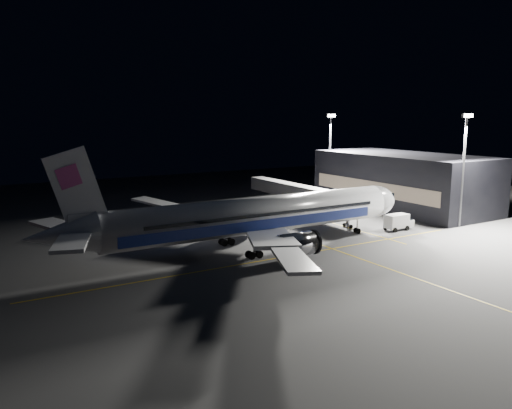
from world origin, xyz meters
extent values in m
plane|color=#4C4C4F|center=(0.00, 0.00, 0.00)|extent=(200.00, 200.00, 0.00)
cube|color=gold|center=(10.00, 0.00, 0.01)|extent=(0.25, 80.00, 0.01)
cube|color=gold|center=(0.00, -6.00, 0.01)|extent=(70.00, 0.25, 0.01)
cube|color=gold|center=(22.00, 10.00, 0.01)|extent=(0.25, 40.00, 0.01)
cylinder|color=silver|center=(0.00, 0.00, 5.30)|extent=(48.00, 5.60, 5.60)
ellipsoid|color=silver|center=(24.00, 0.00, 5.30)|extent=(8.96, 5.60, 5.60)
cube|color=black|center=(26.30, 0.00, 6.30)|extent=(2.20, 3.40, 0.90)
cone|color=silver|center=(-28.50, 0.00, 5.60)|extent=(9.00, 5.49, 5.49)
cube|color=#203395|center=(-1.00, 2.78, 4.40)|extent=(42.24, 0.25, 1.50)
cube|color=#203395|center=(-1.00, -2.78, 4.40)|extent=(42.24, 0.25, 1.50)
cube|color=silver|center=(-2.50, 8.00, 3.70)|extent=(11.36, 15.23, 1.53)
cube|color=silver|center=(-2.50, -8.00, 3.70)|extent=(11.36, 15.23, 1.53)
cube|color=silver|center=(-7.50, 20.50, 4.57)|extent=(8.57, 13.22, 1.31)
cube|color=silver|center=(-7.50, -20.50, 4.57)|extent=(8.57, 13.22, 1.31)
cube|color=silver|center=(-28.00, 5.20, 5.90)|extent=(6.20, 9.67, 0.45)
cube|color=silver|center=(-28.00, -5.20, 5.90)|extent=(6.20, 9.67, 0.45)
cube|color=white|center=(-26.20, 0.00, 11.50)|extent=(7.53, 0.40, 10.28)
cube|color=#D749A1|center=(-27.00, 0.00, 12.90)|extent=(3.22, 0.55, 3.22)
cylinder|color=#B7B7BF|center=(1.20, 9.00, 2.55)|extent=(5.60, 3.40, 3.40)
cylinder|color=#B7B7BF|center=(1.20, -9.00, 2.55)|extent=(5.60, 3.40, 3.40)
cylinder|color=#9999A0|center=(20.50, 0.00, 1.25)|extent=(0.26, 0.26, 2.50)
cylinder|color=black|center=(20.50, 0.00, 0.45)|extent=(0.90, 0.70, 0.90)
cylinder|color=#9999A0|center=(-3.00, 4.30, 1.25)|extent=(0.26, 0.26, 2.50)
cylinder|color=#9999A0|center=(-3.00, -4.30, 1.25)|extent=(0.26, 0.26, 2.50)
cylinder|color=black|center=(-3.00, 4.30, 0.55)|extent=(1.10, 1.60, 1.10)
cylinder|color=black|center=(-3.00, -4.30, 0.55)|extent=(1.10, 1.60, 1.10)
cube|color=black|center=(46.00, 14.00, 6.00)|extent=(18.00, 40.00, 12.00)
cube|color=brown|center=(36.95, 14.00, 5.00)|extent=(0.15, 36.00, 3.00)
cube|color=#B2B2B7|center=(22.00, 20.05, 4.60)|extent=(3.00, 33.90, 2.80)
cube|color=#B2B2B7|center=(22.00, 4.20, 4.60)|extent=(3.60, 3.20, 3.40)
cylinder|color=#9999A0|center=(22.00, 4.20, 1.55)|extent=(0.70, 0.70, 3.10)
cylinder|color=black|center=(22.00, 3.30, 0.35)|extent=(0.70, 0.30, 0.70)
cylinder|color=black|center=(22.00, 5.10, 0.35)|extent=(0.70, 0.30, 0.70)
cylinder|color=#59595E|center=(40.00, 32.00, 10.00)|extent=(0.44, 0.44, 20.00)
cube|color=#59595E|center=(40.00, 32.00, 20.30)|extent=(2.40, 0.50, 0.80)
cube|color=white|center=(40.00, 31.65, 20.30)|extent=(2.20, 0.15, 0.60)
cylinder|color=#59595E|center=(40.00, -6.00, 10.00)|extent=(0.44, 0.44, 20.00)
cube|color=#59595E|center=(40.00, -6.00, 20.30)|extent=(2.40, 0.50, 0.80)
cube|color=white|center=(40.00, -6.35, 20.30)|extent=(2.20, 0.15, 0.60)
cube|color=silver|center=(27.99, -2.00, 1.70)|extent=(4.42, 2.26, 2.41)
cube|color=silver|center=(30.63, -1.96, 1.04)|extent=(1.78, 2.11, 1.32)
cube|color=black|center=(30.63, -1.96, 1.59)|extent=(1.34, 1.88, 0.55)
cylinder|color=black|center=(29.51, -0.83, 0.44)|extent=(0.88, 0.29, 0.88)
cylinder|color=black|center=(29.55, -3.13, 0.44)|extent=(0.88, 0.29, 0.88)
cylinder|color=black|center=(26.44, -0.87, 0.44)|extent=(0.88, 0.29, 0.88)
cylinder|color=black|center=(26.48, -3.17, 0.44)|extent=(0.88, 0.29, 0.88)
cube|color=black|center=(-7.93, 20.34, 0.81)|extent=(2.96, 2.37, 1.18)
cube|color=black|center=(-7.93, 20.34, 1.56)|extent=(1.37, 1.37, 0.64)
sphere|color=#FFF2CC|center=(-8.16, 19.37, 0.81)|extent=(0.28, 0.28, 0.28)
sphere|color=#FFF2CC|center=(-7.14, 19.73, 0.81)|extent=(0.28, 0.28, 0.28)
cylinder|color=black|center=(-7.32, 21.52, 0.32)|extent=(0.69, 0.44, 0.64)
cylinder|color=black|center=(-6.71, 19.80, 0.32)|extent=(0.69, 0.44, 0.64)
cylinder|color=black|center=(-9.14, 20.88, 0.32)|extent=(0.69, 0.44, 0.64)
cylinder|color=black|center=(-8.54, 19.16, 0.32)|extent=(0.69, 0.44, 0.64)
cone|color=#F15C0A|center=(4.50, 14.00, 0.31)|extent=(0.41, 0.41, 0.61)
cone|color=#F15C0A|center=(0.68, 14.00, 0.26)|extent=(0.34, 0.34, 0.51)
cone|color=#F15C0A|center=(-3.11, 8.87, 0.33)|extent=(0.44, 0.44, 0.66)
camera|label=1|loc=(-38.27, -64.18, 20.28)|focal=35.00mm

